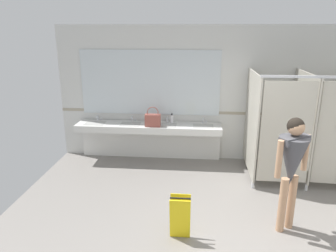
% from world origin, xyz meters
% --- Properties ---
extents(ground_plane, '(7.41, 6.44, 0.10)m').
position_xyz_m(ground_plane, '(0.00, 0.00, -0.05)').
color(ground_plane, gray).
extents(wall_back, '(7.41, 0.12, 2.87)m').
position_xyz_m(wall_back, '(0.00, 2.98, 1.43)').
color(wall_back, silver).
rests_on(wall_back, ground_plane).
extents(wall_back_tile_band, '(7.41, 0.01, 0.06)m').
position_xyz_m(wall_back_tile_band, '(0.00, 2.92, 1.05)').
color(wall_back_tile_band, '#9E937F').
rests_on(wall_back_tile_band, wall_back).
extents(vanity_counter, '(3.08, 0.56, 0.96)m').
position_xyz_m(vanity_counter, '(-1.71, 2.71, 0.62)').
color(vanity_counter, silver).
rests_on(vanity_counter, ground_plane).
extents(mirror_panel, '(2.98, 0.02, 1.37)m').
position_xyz_m(mirror_panel, '(-1.72, 2.91, 1.68)').
color(mirror_panel, silver).
rests_on(mirror_panel, wall_back).
extents(bathroom_stalls, '(2.89, 1.42, 2.06)m').
position_xyz_m(bathroom_stalls, '(1.76, 1.99, 1.08)').
color(bathroom_stalls, '#B2AD9E').
rests_on(bathroom_stalls, ground_plane).
extents(person_standing, '(0.55, 0.55, 1.67)m').
position_xyz_m(person_standing, '(0.60, 0.34, 1.06)').
color(person_standing, tan).
rests_on(person_standing, ground_plane).
extents(handbag, '(0.32, 0.13, 0.41)m').
position_xyz_m(handbag, '(-1.60, 2.48, 0.98)').
color(handbag, '#934C42').
rests_on(handbag, vanity_counter).
extents(soap_dispenser, '(0.07, 0.07, 0.20)m').
position_xyz_m(soap_dispenser, '(-1.23, 2.79, 0.93)').
color(soap_dispenser, white).
rests_on(soap_dispenser, vanity_counter).
extents(wet_floor_sign, '(0.28, 0.19, 0.62)m').
position_xyz_m(wet_floor_sign, '(-0.89, 0.01, 0.32)').
color(wet_floor_sign, yellow).
rests_on(wet_floor_sign, ground_plane).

